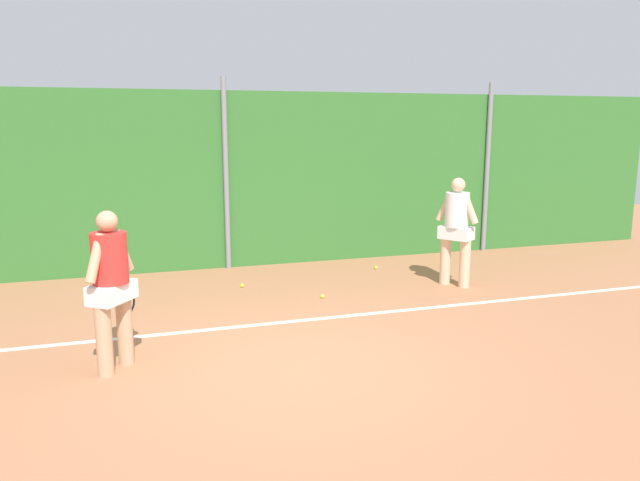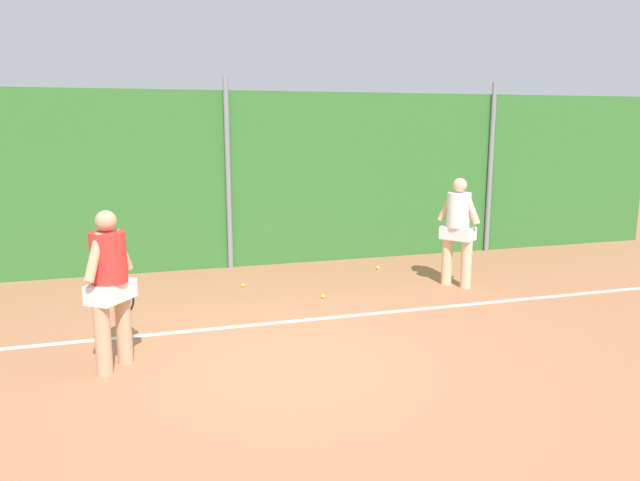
{
  "view_description": "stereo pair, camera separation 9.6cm",
  "coord_description": "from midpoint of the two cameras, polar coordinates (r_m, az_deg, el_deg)",
  "views": [
    {
      "loc": [
        -1.66,
        -6.18,
        2.7
      ],
      "look_at": [
        0.76,
        1.57,
        1.12
      ],
      "focal_mm": 33.73,
      "sensor_mm": 36.0,
      "label": 1
    },
    {
      "loc": [
        -1.56,
        -6.21,
        2.7
      ],
      "look_at": [
        0.76,
        1.57,
        1.12
      ],
      "focal_mm": 33.73,
      "sensor_mm": 36.0,
      "label": 2
    }
  ],
  "objects": [
    {
      "name": "ground_plane",
      "position": [
        8.32,
        -4.63,
        -7.99
      ],
      "size": [
        29.56,
        29.56,
        0.0
      ],
      "primitive_type": "plane",
      "color": "#B2704C"
    },
    {
      "name": "hedge_fence_backdrop",
      "position": [
        11.51,
        -8.58,
        5.65
      ],
      "size": [
        19.22,
        0.25,
        3.31
      ],
      "primitive_type": "cube",
      "color": "#33702D",
      "rests_on": "ground_plane"
    },
    {
      "name": "fence_post_center",
      "position": [
        11.32,
        -8.47,
        6.17
      ],
      "size": [
        0.1,
        0.1,
        3.54
      ],
      "primitive_type": "cylinder",
      "color": "gray",
      "rests_on": "ground_plane"
    },
    {
      "name": "fence_post_right",
      "position": [
        13.3,
        16.05,
        6.57
      ],
      "size": [
        0.1,
        0.1,
        3.54
      ],
      "primitive_type": "cylinder",
      "color": "gray",
      "rests_on": "ground_plane"
    },
    {
      "name": "court_baseline_paint",
      "position": [
        8.37,
        -4.7,
        -7.86
      ],
      "size": [
        14.04,
        0.1,
        0.01
      ],
      "primitive_type": "cube",
      "color": "white",
      "rests_on": "ground_plane"
    },
    {
      "name": "player_foreground_near",
      "position": [
        6.97,
        -18.91,
        -3.7
      ],
      "size": [
        0.56,
        0.71,
        1.79
      ],
      "rotation": [
        0.0,
        0.0,
        0.92
      ],
      "color": "tan",
      "rests_on": "ground_plane"
    },
    {
      "name": "player_midcourt",
      "position": [
        10.28,
        13.23,
        1.34
      ],
      "size": [
        0.56,
        0.66,
        1.83
      ],
      "rotation": [
        0.0,
        0.0,
        5.31
      ],
      "color": "beige",
      "rests_on": "ground_plane"
    },
    {
      "name": "tennis_ball_2",
      "position": [
        9.5,
        0.61,
        -5.31
      ],
      "size": [
        0.07,
        0.07,
        0.07
      ],
      "primitive_type": "sphere",
      "color": "#CCDB33",
      "rests_on": "ground_plane"
    },
    {
      "name": "tennis_ball_3",
      "position": [
        11.41,
        5.75,
        -2.58
      ],
      "size": [
        0.07,
        0.07,
        0.07
      ],
      "primitive_type": "sphere",
      "color": "#CCDB33",
      "rests_on": "ground_plane"
    },
    {
      "name": "tennis_ball_5",
      "position": [
        10.21,
        -7.04,
        -4.24
      ],
      "size": [
        0.07,
        0.07,
        0.07
      ],
      "primitive_type": "sphere",
      "color": "#CCDB33",
      "rests_on": "ground_plane"
    }
  ]
}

